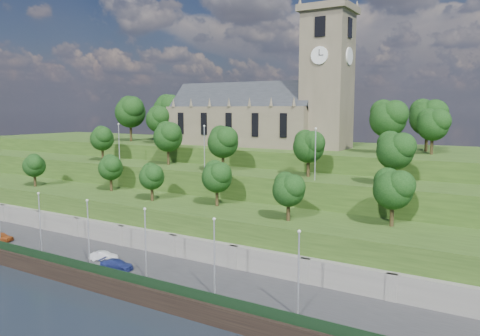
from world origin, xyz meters
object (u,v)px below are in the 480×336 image
Objects in this scene: church at (265,109)px; car_middle at (103,256)px; car_right at (117,264)px; car_left at (0,237)px.

church is 45.88m from car_middle.
car_right is (4.20, -1.64, 0.03)m from car_middle.
church is 47.30m from car_right.
car_right reaches higher than car_middle.
car_middle is at bearing -99.44° from car_left.
church is 52.86m from car_left.
car_left is (-23.53, -42.99, -19.82)m from church.
car_right is at bearing -87.88° from church.
car_middle is at bearing -93.62° from church.
car_right is (1.59, -42.90, -19.87)m from church.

